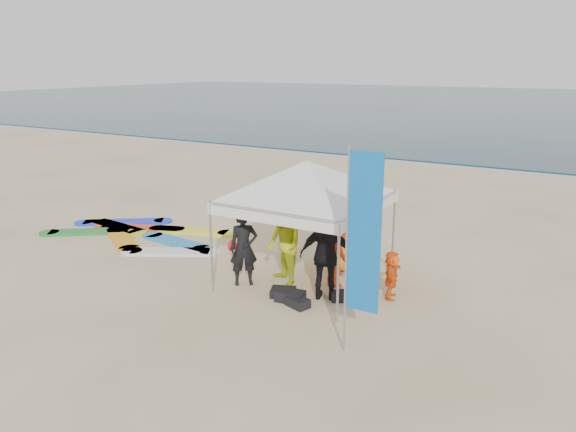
% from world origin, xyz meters
% --- Properties ---
extents(ground, '(120.00, 120.00, 0.00)m').
position_xyz_m(ground, '(0.00, 0.00, 0.00)').
color(ground, beige).
rests_on(ground, ground).
extents(ocean, '(160.00, 84.00, 0.08)m').
position_xyz_m(ocean, '(0.00, 60.00, 0.04)').
color(ocean, '#0C2633').
rests_on(ocean, ground).
extents(shoreline_foam, '(160.00, 1.20, 0.01)m').
position_xyz_m(shoreline_foam, '(0.00, 18.20, 0.00)').
color(shoreline_foam, silver).
rests_on(shoreline_foam, ground).
extents(person_black_a, '(0.71, 0.69, 1.65)m').
position_xyz_m(person_black_a, '(0.06, 1.07, 0.82)').
color(person_black_a, black).
rests_on(person_black_a, ground).
extents(person_yellow, '(1.08, 1.02, 1.76)m').
position_xyz_m(person_yellow, '(0.77, 1.56, 0.88)').
color(person_yellow, '#C8D71E').
rests_on(person_yellow, ground).
extents(person_orange_a, '(1.15, 0.97, 1.55)m').
position_xyz_m(person_orange_a, '(1.79, 2.00, 0.77)').
color(person_orange_a, '#FF4516').
rests_on(person_orange_a, ground).
extents(person_black_b, '(1.18, 0.79, 1.85)m').
position_xyz_m(person_black_b, '(1.94, 1.26, 0.93)').
color(person_black_b, black).
rests_on(person_black_b, ground).
extents(person_orange_b, '(1.03, 0.91, 1.77)m').
position_xyz_m(person_orange_b, '(1.54, 2.84, 0.89)').
color(person_orange_b, orange).
rests_on(person_orange_b, ground).
extents(person_seated, '(0.53, 0.98, 1.01)m').
position_xyz_m(person_seated, '(3.07, 1.96, 0.50)').
color(person_seated, orange).
rests_on(person_seated, ground).
extents(canopy_tent, '(4.09, 4.09, 3.09)m').
position_xyz_m(canopy_tent, '(1.16, 1.84, 2.69)').
color(canopy_tent, '#A5A5A8').
rests_on(canopy_tent, ground).
extents(feather_flag, '(0.59, 0.04, 3.49)m').
position_xyz_m(feather_flag, '(3.42, -0.51, 2.05)').
color(feather_flag, '#A5A5A8').
rests_on(feather_flag, ground).
extents(marker_pennant, '(0.28, 0.28, 0.64)m').
position_xyz_m(marker_pennant, '(-0.73, 1.89, 0.49)').
color(marker_pennant, '#A5A5A8').
rests_on(marker_pennant, ground).
extents(gear_pile, '(1.64, 1.11, 0.22)m').
position_xyz_m(gear_pile, '(1.50, 0.87, 0.10)').
color(gear_pile, black).
rests_on(gear_pile, ground).
extents(surfboard_spread, '(5.20, 2.99, 0.07)m').
position_xyz_m(surfboard_spread, '(-4.53, 2.59, 0.04)').
color(surfboard_spread, '#1B37EA').
rests_on(surfboard_spread, ground).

